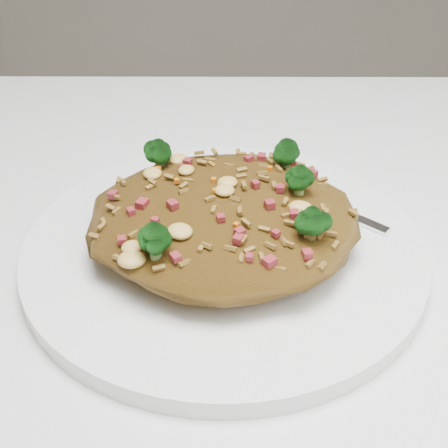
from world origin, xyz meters
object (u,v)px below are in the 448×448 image
at_px(dining_table, 271,413).
at_px(plate, 224,249).
at_px(fried_rice, 225,209).
at_px(fork, 303,196).

distance_m(dining_table, plate, 0.12).
xyz_separation_m(dining_table, fried_rice, (-0.03, 0.06, 0.13)).
bearing_deg(plate, dining_table, -62.25).
height_order(plate, fork, fork).
distance_m(dining_table, fork, 0.16).
xyz_separation_m(dining_table, plate, (-0.03, 0.06, 0.10)).
distance_m(plate, fried_rice, 0.03).
bearing_deg(fried_rice, dining_table, -62.55).
height_order(fried_rice, fork, fried_rice).
relative_size(dining_table, fried_rice, 6.50).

